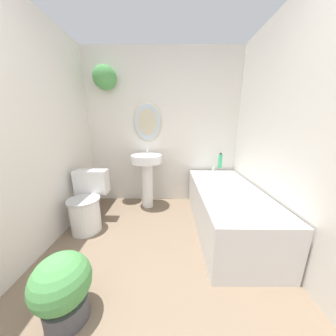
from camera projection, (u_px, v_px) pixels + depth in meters
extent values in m
cube|color=silver|center=(163.00, 130.00, 2.73)|extent=(2.51, 0.06, 2.40)
ellipsoid|color=beige|center=(148.00, 122.00, 2.66)|extent=(0.44, 0.02, 0.61)
ellipsoid|color=silver|center=(147.00, 122.00, 2.66)|extent=(0.40, 0.01, 0.57)
cylinder|color=#47474C|center=(104.00, 72.00, 2.41)|extent=(0.15, 0.15, 0.08)
sphere|color=#4C934C|center=(105.00, 77.00, 2.43)|extent=(0.34, 0.34, 0.34)
cube|color=silver|center=(17.00, 135.00, 1.47)|extent=(0.06, 2.71, 2.40)
cube|color=silver|center=(300.00, 135.00, 1.44)|extent=(0.06, 2.71, 2.40)
cylinder|color=white|center=(86.00, 216.00, 2.07)|extent=(0.34, 0.34, 0.40)
cylinder|color=silver|center=(83.00, 200.00, 2.01)|extent=(0.37, 0.37, 0.02)
cube|color=white|center=(92.00, 182.00, 2.23)|extent=(0.42, 0.17, 0.31)
cylinder|color=white|center=(147.00, 185.00, 2.66)|extent=(0.18, 0.18, 0.72)
cylinder|color=white|center=(146.00, 159.00, 2.55)|extent=(0.46, 0.46, 0.12)
cylinder|color=silver|center=(147.00, 150.00, 2.65)|extent=(0.02, 0.02, 0.10)
cube|color=silver|center=(226.00, 209.00, 2.10)|extent=(0.73, 1.63, 0.54)
cube|color=white|center=(228.00, 190.00, 2.03)|extent=(0.63, 1.53, 0.04)
cylinder|color=silver|center=(213.00, 170.00, 2.71)|extent=(0.04, 0.04, 0.08)
cylinder|color=#38B275|center=(220.00, 161.00, 2.67)|extent=(0.06, 0.06, 0.21)
cylinder|color=black|center=(221.00, 154.00, 2.64)|extent=(0.03, 0.03, 0.02)
cylinder|color=#47474C|center=(67.00, 309.00, 1.14)|extent=(0.28, 0.28, 0.16)
sphere|color=#4C934C|center=(62.00, 281.00, 1.08)|extent=(0.36, 0.36, 0.36)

